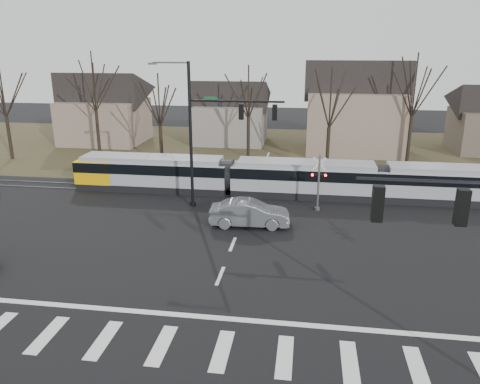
# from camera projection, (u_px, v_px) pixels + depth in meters

# --- Properties ---
(ground) EXTENTS (140.00, 140.00, 0.00)m
(ground) POSITION_uv_depth(u_px,v_px,m) (212.00, 296.00, 21.88)
(ground) COLOR black
(grass_verge) EXTENTS (140.00, 28.00, 0.01)m
(grass_verge) POSITION_uv_depth(u_px,v_px,m) (270.00, 150.00, 52.08)
(grass_verge) COLOR #38331E
(grass_verge) RESTS_ON ground
(crosswalk) EXTENTS (27.00, 2.60, 0.01)m
(crosswalk) POSITION_uv_depth(u_px,v_px,m) (192.00, 348.00, 18.10)
(crosswalk) COLOR silver
(crosswalk) RESTS_ON ground
(stop_line) EXTENTS (28.00, 0.35, 0.01)m
(stop_line) POSITION_uv_depth(u_px,v_px,m) (204.00, 317.00, 20.18)
(stop_line) COLOR silver
(stop_line) RESTS_ON ground
(lane_dashes) EXTENTS (0.18, 30.00, 0.01)m
(lane_dashes) POSITION_uv_depth(u_px,v_px,m) (253.00, 193.00, 36.98)
(lane_dashes) COLOR silver
(lane_dashes) RESTS_ON ground
(rail_pair) EXTENTS (90.00, 1.52, 0.06)m
(rail_pair) POSITION_uv_depth(u_px,v_px,m) (252.00, 194.00, 36.78)
(rail_pair) COLOR #59595E
(rail_pair) RESTS_ON ground
(tram) EXTENTS (36.16, 2.68, 2.74)m
(tram) POSITION_uv_depth(u_px,v_px,m) (303.00, 177.00, 36.00)
(tram) COLOR gray
(tram) RESTS_ON ground
(sedan) EXTENTS (2.49, 5.38, 1.69)m
(sedan) POSITION_uv_depth(u_px,v_px,m) (250.00, 213.00, 30.15)
(sedan) COLOR #5B5E64
(sedan) RESTS_ON ground
(signal_pole_far) EXTENTS (9.28, 0.44, 10.20)m
(signal_pole_far) POSITION_uv_depth(u_px,v_px,m) (213.00, 129.00, 32.30)
(signal_pole_far) COLOR black
(signal_pole_far) RESTS_ON ground
(rail_crossing_signal) EXTENTS (1.08, 0.36, 4.00)m
(rail_crossing_signal) POSITION_uv_depth(u_px,v_px,m) (318.00, 185.00, 32.70)
(rail_crossing_signal) COLOR #59595B
(rail_crossing_signal) RESTS_ON ground
(tree_row) EXTENTS (59.20, 7.20, 10.00)m
(tree_row) POSITION_uv_depth(u_px,v_px,m) (286.00, 113.00, 44.65)
(tree_row) COLOR black
(tree_row) RESTS_ON ground
(house_a) EXTENTS (9.72, 8.64, 8.60)m
(house_a) POSITION_uv_depth(u_px,v_px,m) (104.00, 105.00, 55.39)
(house_a) COLOR #806B5C
(house_a) RESTS_ON ground
(house_b) EXTENTS (8.64, 7.56, 7.65)m
(house_b) POSITION_uv_depth(u_px,v_px,m) (231.00, 109.00, 55.36)
(house_b) COLOR slate
(house_b) RESTS_ON ground
(house_c) EXTENTS (10.80, 8.64, 10.10)m
(house_c) POSITION_uv_depth(u_px,v_px,m) (355.00, 103.00, 50.22)
(house_c) COLOR #806B5C
(house_c) RESTS_ON ground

